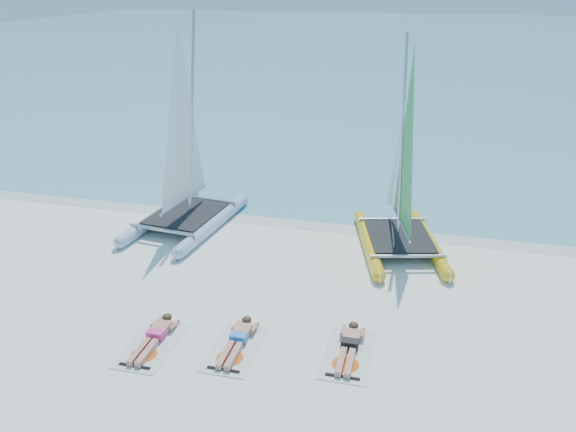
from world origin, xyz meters
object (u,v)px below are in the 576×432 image
sunbather_a (155,336)px  sunbather_c (349,345)px  catamaran_blue (184,165)px  towel_b (235,348)px  sunbather_b (238,339)px  catamaran_yellow (401,180)px  towel_c (348,355)px  towel_a (151,345)px

sunbather_a → sunbather_c: size_ratio=1.00×
catamaran_blue → towel_b: (3.61, -5.91, -1.98)m
towel_b → sunbather_b: 0.22m
catamaran_blue → catamaran_yellow: (6.58, 0.30, -0.05)m
towel_b → sunbather_c: (2.37, 0.55, 0.11)m
towel_c → towel_a: bearing=-170.6°
towel_b → sunbather_b: (0.00, 0.19, 0.11)m
towel_c → sunbather_a: bearing=-173.2°
catamaran_blue → sunbather_c: bearing=-35.3°
catamaran_blue → sunbather_a: size_ratio=3.85×
catamaran_yellow → towel_c: bearing=-110.1°
catamaran_blue → sunbather_c: 8.24m
catamaran_blue → towel_b: bearing=-52.1°
catamaran_yellow → sunbather_b: size_ratio=3.57×
catamaran_blue → sunbather_b: catamaran_blue is taller
towel_a → towel_c: 4.23m
catamaran_blue → towel_c: (5.98, -5.55, -1.98)m
sunbather_b → sunbather_a: bearing=-169.6°
towel_b → sunbather_b: size_ratio=1.07×
catamaran_yellow → towel_a: catamaran_yellow is taller
sunbather_a → sunbather_c: bearing=9.4°
towel_b → sunbather_b: bearing=90.0°
catamaran_blue → catamaran_yellow: catamaran_blue is taller
towel_a → sunbather_a: sunbather_a is taller
towel_c → sunbather_b: bearing=-175.9°
catamaran_yellow → towel_a: 8.32m
catamaran_blue → catamaran_yellow: bearing=9.1°
towel_a → sunbather_b: sunbather_b is taller
towel_c → catamaran_yellow: bearing=84.2°
catamaran_blue → sunbather_a: (1.82, -6.04, -1.87)m
catamaran_yellow → towel_c: 6.19m
catamaran_blue → towel_b: size_ratio=3.60×
sunbather_c → sunbather_a: bearing=-170.6°
catamaran_yellow → sunbather_b: catamaran_yellow is taller
towel_a → towel_b: (1.80, 0.33, 0.00)m
catamaran_yellow → sunbather_a: (-4.77, -6.35, -1.82)m
towel_c → catamaran_blue: bearing=137.2°
catamaran_yellow → sunbather_a: size_ratio=3.57×
catamaran_blue → sunbather_a: 6.58m
catamaran_yellow → sunbather_b: (-2.97, -6.02, -1.82)m
towel_c → towel_b: bearing=-171.4°
towel_b → towel_c: bearing=8.6°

